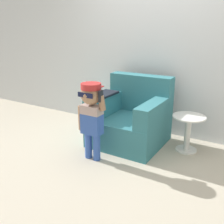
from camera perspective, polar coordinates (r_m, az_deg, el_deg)
The scene contains 5 objects.
ground_plane at distance 3.60m, azimuth 5.21°, elevation -7.76°, with size 10.00×10.00×0.00m, color #BCB29E.
wall_back at distance 3.93m, azimuth 10.64°, elevation 13.92°, with size 10.00×0.05×2.60m.
armchair at distance 3.67m, azimuth 4.17°, elevation -1.52°, with size 0.94×0.91×0.92m.
person_child at distance 3.08m, azimuth -4.50°, elevation 0.48°, with size 0.39×0.29×0.95m.
side_table at distance 3.54m, azimuth 16.19°, elevation -3.78°, with size 0.42×0.42×0.48m.
Camera 1 is at (1.39, -2.93, 1.57)m, focal length 42.00 mm.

